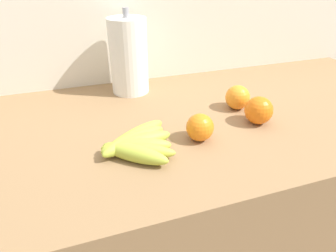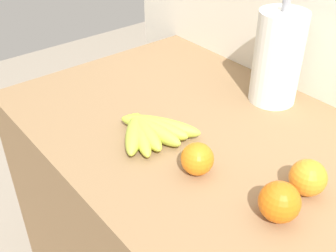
# 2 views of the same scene
# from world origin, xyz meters

# --- Properties ---
(counter) EXTENTS (1.53, 0.71, 0.90)m
(counter) POSITION_xyz_m (0.00, 0.00, 0.45)
(counter) COLOR olive
(counter) RESTS_ON ground
(wall_back) EXTENTS (1.93, 0.06, 1.30)m
(wall_back) POSITION_xyz_m (0.00, 0.38, 0.65)
(wall_back) COLOR silver
(wall_back) RESTS_ON ground
(banana_bunch) EXTENTS (0.20, 0.21, 0.04)m
(banana_bunch) POSITION_xyz_m (-0.30, -0.12, 0.92)
(banana_bunch) COLOR #ADC03F
(banana_bunch) RESTS_ON counter
(orange_back_left) EXTENTS (0.08, 0.08, 0.08)m
(orange_back_left) POSITION_xyz_m (0.07, -0.09, 0.94)
(orange_back_left) COLOR orange
(orange_back_left) RESTS_ON counter
(orange_far_right) EXTENTS (0.07, 0.07, 0.07)m
(orange_far_right) POSITION_xyz_m (-0.13, -0.12, 0.94)
(orange_far_right) COLOR orange
(orange_far_right) RESTS_ON counter
(orange_center) EXTENTS (0.08, 0.08, 0.08)m
(orange_center) POSITION_xyz_m (0.06, 0.01, 0.94)
(orange_center) COLOR orange
(orange_center) RESTS_ON counter
(paper_towel_roll) EXTENTS (0.13, 0.13, 0.28)m
(paper_towel_roll) POSITION_xyz_m (-0.23, 0.25, 1.03)
(paper_towel_roll) COLOR white
(paper_towel_roll) RESTS_ON counter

